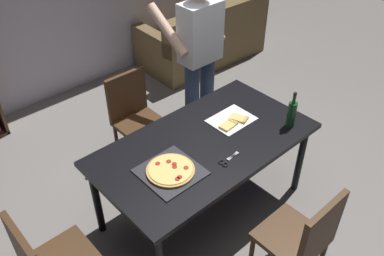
{
  "coord_description": "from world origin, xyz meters",
  "views": [
    {
      "loc": [
        -1.7,
        -1.72,
        2.75
      ],
      "look_at": [
        0.0,
        0.15,
        0.8
      ],
      "focal_mm": 37.97,
      "sensor_mm": 36.0,
      "label": 1
    }
  ],
  "objects_px": {
    "kitchen_scissors": "(227,161)",
    "couch": "(205,40)",
    "person_serving_pizza": "(199,55)",
    "chair_far_side": "(135,113)",
    "chair_near_camera": "(303,237)",
    "wine_bottle": "(292,114)",
    "dining_table": "(205,149)",
    "pepperoni_pizza_on_tray": "(171,171)"
  },
  "relations": [
    {
      "from": "person_serving_pizza",
      "to": "wine_bottle",
      "type": "relative_size",
      "value": 5.54
    },
    {
      "from": "dining_table",
      "to": "wine_bottle",
      "type": "xyz_separation_m",
      "value": [
        0.65,
        -0.31,
        0.19
      ]
    },
    {
      "from": "dining_table",
      "to": "pepperoni_pizza_on_tray",
      "type": "height_order",
      "value": "pepperoni_pizza_on_tray"
    },
    {
      "from": "pepperoni_pizza_on_tray",
      "to": "wine_bottle",
      "type": "bearing_deg",
      "value": -12.1
    },
    {
      "from": "person_serving_pizza",
      "to": "pepperoni_pizza_on_tray",
      "type": "xyz_separation_m",
      "value": [
        -1.03,
        -0.82,
        -0.23
      ]
    },
    {
      "from": "person_serving_pizza",
      "to": "pepperoni_pizza_on_tray",
      "type": "distance_m",
      "value": 1.34
    },
    {
      "from": "chair_near_camera",
      "to": "couch",
      "type": "bearing_deg",
      "value": 57.21
    },
    {
      "from": "person_serving_pizza",
      "to": "chair_far_side",
      "type": "bearing_deg",
      "value": 160.47
    },
    {
      "from": "chair_far_side",
      "to": "chair_near_camera",
      "type": "bearing_deg",
      "value": -90.0
    },
    {
      "from": "person_serving_pizza",
      "to": "wine_bottle",
      "type": "height_order",
      "value": "person_serving_pizza"
    },
    {
      "from": "dining_table",
      "to": "wine_bottle",
      "type": "height_order",
      "value": "wine_bottle"
    },
    {
      "from": "chair_far_side",
      "to": "couch",
      "type": "bearing_deg",
      "value": 28.4
    },
    {
      "from": "person_serving_pizza",
      "to": "kitchen_scissors",
      "type": "relative_size",
      "value": 8.99
    },
    {
      "from": "dining_table",
      "to": "couch",
      "type": "relative_size",
      "value": 1.01
    },
    {
      "from": "chair_near_camera",
      "to": "kitchen_scissors",
      "type": "distance_m",
      "value": 0.74
    },
    {
      "from": "kitchen_scissors",
      "to": "couch",
      "type": "bearing_deg",
      "value": 49.34
    },
    {
      "from": "dining_table",
      "to": "kitchen_scissors",
      "type": "relative_size",
      "value": 8.94
    },
    {
      "from": "chair_near_camera",
      "to": "dining_table",
      "type": "bearing_deg",
      "value": 90.0
    },
    {
      "from": "person_serving_pizza",
      "to": "kitchen_scissors",
      "type": "height_order",
      "value": "person_serving_pizza"
    },
    {
      "from": "dining_table",
      "to": "chair_near_camera",
      "type": "xyz_separation_m",
      "value": [
        -0.0,
        -0.96,
        -0.17
      ]
    },
    {
      "from": "wine_bottle",
      "to": "couch",
      "type": "bearing_deg",
      "value": 61.54
    },
    {
      "from": "chair_near_camera",
      "to": "chair_far_side",
      "type": "height_order",
      "value": "same"
    },
    {
      "from": "dining_table",
      "to": "pepperoni_pizza_on_tray",
      "type": "relative_size",
      "value": 4.29
    },
    {
      "from": "dining_table",
      "to": "pepperoni_pizza_on_tray",
      "type": "xyz_separation_m",
      "value": [
        -0.41,
        -0.08,
        0.09
      ]
    },
    {
      "from": "chair_near_camera",
      "to": "couch",
      "type": "relative_size",
      "value": 0.52
    },
    {
      "from": "kitchen_scissors",
      "to": "person_serving_pizza",
      "type": "bearing_deg",
      "value": 56.84
    },
    {
      "from": "wine_bottle",
      "to": "person_serving_pizza",
      "type": "bearing_deg",
      "value": 91.75
    },
    {
      "from": "couch",
      "to": "kitchen_scissors",
      "type": "relative_size",
      "value": 8.86
    },
    {
      "from": "chair_near_camera",
      "to": "pepperoni_pizza_on_tray",
      "type": "bearing_deg",
      "value": 115.23
    },
    {
      "from": "couch",
      "to": "chair_near_camera",
      "type": "bearing_deg",
      "value": -122.79
    },
    {
      "from": "chair_near_camera",
      "to": "person_serving_pizza",
      "type": "relative_size",
      "value": 0.51
    },
    {
      "from": "chair_far_side",
      "to": "kitchen_scissors",
      "type": "bearing_deg",
      "value": -91.71
    },
    {
      "from": "chair_near_camera",
      "to": "kitchen_scissors",
      "type": "xyz_separation_m",
      "value": [
        -0.04,
        0.69,
        0.24
      ]
    },
    {
      "from": "pepperoni_pizza_on_tray",
      "to": "chair_far_side",
      "type": "bearing_deg",
      "value": 68.33
    },
    {
      "from": "dining_table",
      "to": "person_serving_pizza",
      "type": "xyz_separation_m",
      "value": [
        0.62,
        0.74,
        0.32
      ]
    },
    {
      "from": "chair_near_camera",
      "to": "wine_bottle",
      "type": "relative_size",
      "value": 2.85
    },
    {
      "from": "chair_near_camera",
      "to": "wine_bottle",
      "type": "height_order",
      "value": "wine_bottle"
    },
    {
      "from": "dining_table",
      "to": "pepperoni_pizza_on_tray",
      "type": "bearing_deg",
      "value": -168.84
    },
    {
      "from": "chair_far_side",
      "to": "couch",
      "type": "xyz_separation_m",
      "value": [
        1.9,
        1.03,
        -0.21
      ]
    },
    {
      "from": "couch",
      "to": "person_serving_pizza",
      "type": "xyz_separation_m",
      "value": [
        -1.28,
        -1.25,
        0.7
      ]
    },
    {
      "from": "person_serving_pizza",
      "to": "wine_bottle",
      "type": "bearing_deg",
      "value": -88.25
    },
    {
      "from": "couch",
      "to": "kitchen_scissors",
      "type": "height_order",
      "value": "couch"
    }
  ]
}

